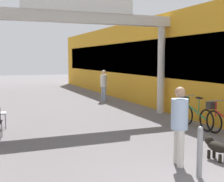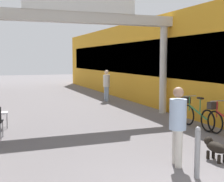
{
  "view_description": "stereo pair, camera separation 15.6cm",
  "coord_description": "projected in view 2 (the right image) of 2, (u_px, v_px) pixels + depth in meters",
  "views": [
    {
      "loc": [
        -3.05,
        -2.48,
        2.14
      ],
      "look_at": [
        0.0,
        5.05,
        1.3
      ],
      "focal_mm": 50.0,
      "sensor_mm": 36.0,
      "label": 1
    },
    {
      "loc": [
        -2.91,
        -2.54,
        2.14
      ],
      "look_at": [
        0.0,
        5.05,
        1.3
      ],
      "focal_mm": 50.0,
      "sensor_mm": 36.0,
      "label": 2
    }
  ],
  "objects": [
    {
      "name": "bicycle_green_farthest",
      "position": [
        195.0,
        114.0,
        9.69
      ],
      "size": [
        0.46,
        1.69,
        0.98
      ],
      "color": "black",
      "rests_on": "ground_plane"
    },
    {
      "name": "arcade_sign_gateway",
      "position": [
        80.0,
        30.0,
        10.85
      ],
      "size": [
        7.4,
        0.47,
        4.39
      ],
      "color": "beige",
      "rests_on": "ground_plane"
    },
    {
      "name": "dog_on_leash",
      "position": [
        215.0,
        147.0,
        6.58
      ],
      "size": [
        0.27,
        0.63,
        0.46
      ],
      "color": "black",
      "rests_on": "ground_plane"
    },
    {
      "name": "pedestrian_carrying_crate",
      "position": [
        107.0,
        84.0,
        15.77
      ],
      "size": [
        0.38,
        0.39,
        1.58
      ],
      "color": "#8C9EB2",
      "rests_on": "ground_plane"
    },
    {
      "name": "storefront_right",
      "position": [
        165.0,
        62.0,
        15.44
      ],
      "size": [
        3.0,
        26.0,
        3.95
      ],
      "color": "gold",
      "rests_on": "ground_plane"
    },
    {
      "name": "pedestrian_companion",
      "position": [
        178.0,
        121.0,
        6.19
      ],
      "size": [
        0.43,
        0.43,
        1.59
      ],
      "color": "silver",
      "rests_on": "ground_plane"
    },
    {
      "name": "bollard_post_metal",
      "position": [
        197.0,
        152.0,
        5.57
      ],
      "size": [
        0.1,
        0.1,
        0.94
      ],
      "color": "gray",
      "rests_on": "ground_plane"
    }
  ]
}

